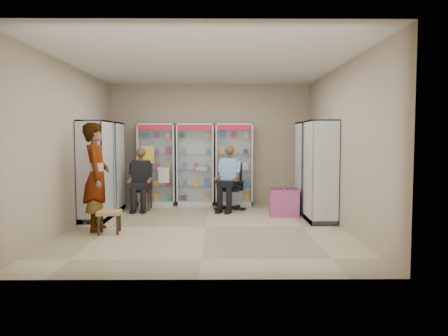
{
  "coord_description": "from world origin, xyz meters",
  "views": [
    {
      "loc": [
        0.26,
        -8.01,
        1.66
      ],
      "look_at": [
        0.34,
        0.7,
        1.05
      ],
      "focal_mm": 35.0,
      "sensor_mm": 36.0,
      "label": 1
    }
  ],
  "objects_px": {
    "cabinet_back_mid": "(195,164)",
    "cabinet_left_near": "(96,171)",
    "cabinet_right_far": "(309,168)",
    "cabinet_back_left": "(157,164)",
    "office_chair": "(230,186)",
    "wooden_chair": "(142,189)",
    "cabinet_back_right": "(234,164)",
    "seated_shopkeeper": "(230,180)",
    "pink_trunk": "(284,202)",
    "woven_stool_b": "(109,222)",
    "standing_man": "(97,177)",
    "cabinet_left_far": "(110,167)",
    "cabinet_right_near": "(320,171)",
    "woven_stool_a": "(285,203)"
  },
  "relations": [
    {
      "from": "pink_trunk",
      "to": "woven_stool_a",
      "type": "bearing_deg",
      "value": 79.07
    },
    {
      "from": "cabinet_back_mid",
      "to": "seated_shopkeeper",
      "type": "height_order",
      "value": "cabinet_back_mid"
    },
    {
      "from": "cabinet_right_far",
      "to": "cabinet_left_near",
      "type": "relative_size",
      "value": 1.0
    },
    {
      "from": "office_chair",
      "to": "wooden_chair",
      "type": "bearing_deg",
      "value": -162.05
    },
    {
      "from": "cabinet_left_near",
      "to": "standing_man",
      "type": "relative_size",
      "value": 1.04
    },
    {
      "from": "cabinet_right_near",
      "to": "woven_stool_b",
      "type": "height_order",
      "value": "cabinet_right_near"
    },
    {
      "from": "cabinet_back_left",
      "to": "cabinet_right_near",
      "type": "xyz_separation_m",
      "value": [
        3.53,
        -2.23,
        0.0
      ]
    },
    {
      "from": "standing_man",
      "to": "cabinet_back_left",
      "type": "bearing_deg",
      "value": -20.99
    },
    {
      "from": "cabinet_back_mid",
      "to": "cabinet_left_near",
      "type": "distance_m",
      "value": 2.77
    },
    {
      "from": "cabinet_back_mid",
      "to": "woven_stool_b",
      "type": "xyz_separation_m",
      "value": [
        -1.32,
        -3.23,
        -0.8
      ]
    },
    {
      "from": "cabinet_left_near",
      "to": "pink_trunk",
      "type": "relative_size",
      "value": 3.34
    },
    {
      "from": "cabinet_left_far",
      "to": "wooden_chair",
      "type": "height_order",
      "value": "cabinet_left_far"
    },
    {
      "from": "office_chair",
      "to": "cabinet_left_near",
      "type": "bearing_deg",
      "value": -135.64
    },
    {
      "from": "seated_shopkeeper",
      "to": "cabinet_right_far",
      "type": "bearing_deg",
      "value": 10.97
    },
    {
      "from": "cabinet_back_right",
      "to": "woven_stool_a",
      "type": "distance_m",
      "value": 1.72
    },
    {
      "from": "office_chair",
      "to": "woven_stool_b",
      "type": "bearing_deg",
      "value": -111.49
    },
    {
      "from": "cabinet_back_right",
      "to": "standing_man",
      "type": "xyz_separation_m",
      "value": [
        -2.55,
        -2.97,
        -0.04
      ]
    },
    {
      "from": "cabinet_left_near",
      "to": "cabinet_right_near",
      "type": "bearing_deg",
      "value": 87.43
    },
    {
      "from": "cabinet_left_far",
      "to": "seated_shopkeeper",
      "type": "height_order",
      "value": "cabinet_left_far"
    },
    {
      "from": "woven_stool_b",
      "to": "standing_man",
      "type": "height_order",
      "value": "standing_man"
    },
    {
      "from": "woven_stool_b",
      "to": "wooden_chair",
      "type": "bearing_deg",
      "value": 87.33
    },
    {
      "from": "cabinet_left_far",
      "to": "wooden_chair",
      "type": "bearing_deg",
      "value": 106.39
    },
    {
      "from": "cabinet_right_near",
      "to": "pink_trunk",
      "type": "distance_m",
      "value": 1.18
    },
    {
      "from": "cabinet_back_left",
      "to": "cabinet_left_near",
      "type": "bearing_deg",
      "value": -114.61
    },
    {
      "from": "cabinet_right_near",
      "to": "pink_trunk",
      "type": "relative_size",
      "value": 3.34
    },
    {
      "from": "cabinet_left_far",
      "to": "cabinet_left_near",
      "type": "relative_size",
      "value": 1.0
    },
    {
      "from": "cabinet_back_right",
      "to": "cabinet_left_near",
      "type": "xyz_separation_m",
      "value": [
        -2.83,
        -2.03,
        0.0
      ]
    },
    {
      "from": "pink_trunk",
      "to": "standing_man",
      "type": "height_order",
      "value": "standing_man"
    },
    {
      "from": "standing_man",
      "to": "cabinet_back_right",
      "type": "bearing_deg",
      "value": -49.32
    },
    {
      "from": "seated_shopkeeper",
      "to": "cabinet_right_near",
      "type": "bearing_deg",
      "value": -18.23
    },
    {
      "from": "cabinet_left_near",
      "to": "seated_shopkeeper",
      "type": "relative_size",
      "value": 1.45
    },
    {
      "from": "cabinet_back_mid",
      "to": "wooden_chair",
      "type": "relative_size",
      "value": 2.13
    },
    {
      "from": "cabinet_left_near",
      "to": "cabinet_back_right",
      "type": "bearing_deg",
      "value": 125.65
    },
    {
      "from": "cabinet_right_far",
      "to": "cabinet_back_right",
      "type": "bearing_deg",
      "value": 55.27
    },
    {
      "from": "cabinet_back_left",
      "to": "office_chair",
      "type": "relative_size",
      "value": 1.84
    },
    {
      "from": "cabinet_back_right",
      "to": "standing_man",
      "type": "distance_m",
      "value": 3.91
    },
    {
      "from": "pink_trunk",
      "to": "cabinet_left_far",
      "type": "bearing_deg",
      "value": 171.5
    },
    {
      "from": "cabinet_right_near",
      "to": "cabinet_left_far",
      "type": "height_order",
      "value": "same"
    },
    {
      "from": "cabinet_left_far",
      "to": "standing_man",
      "type": "relative_size",
      "value": 1.04
    },
    {
      "from": "wooden_chair",
      "to": "cabinet_back_right",
      "type": "bearing_deg",
      "value": 18.75
    },
    {
      "from": "office_chair",
      "to": "pink_trunk",
      "type": "xyz_separation_m",
      "value": [
        1.14,
        -0.7,
        -0.25
      ]
    },
    {
      "from": "seated_shopkeeper",
      "to": "pink_trunk",
      "type": "relative_size",
      "value": 2.31
    },
    {
      "from": "cabinet_right_far",
      "to": "cabinet_left_far",
      "type": "distance_m",
      "value": 4.46
    },
    {
      "from": "seated_shopkeeper",
      "to": "pink_trunk",
      "type": "xyz_separation_m",
      "value": [
        1.14,
        -0.65,
        -0.4
      ]
    },
    {
      "from": "cabinet_left_near",
      "to": "woven_stool_a",
      "type": "height_order",
      "value": "cabinet_left_near"
    },
    {
      "from": "cabinet_back_right",
      "to": "woven_stool_b",
      "type": "distance_m",
      "value": 4.03
    },
    {
      "from": "woven_stool_b",
      "to": "cabinet_right_far",
      "type": "bearing_deg",
      "value": 28.33
    },
    {
      "from": "cabinet_right_near",
      "to": "woven_stool_b",
      "type": "distance_m",
      "value": 4.1
    },
    {
      "from": "cabinet_back_left",
      "to": "office_chair",
      "type": "xyz_separation_m",
      "value": [
        1.78,
        -0.8,
        -0.46
      ]
    },
    {
      "from": "cabinet_back_left",
      "to": "wooden_chair",
      "type": "bearing_deg",
      "value": -108.9
    }
  ]
}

